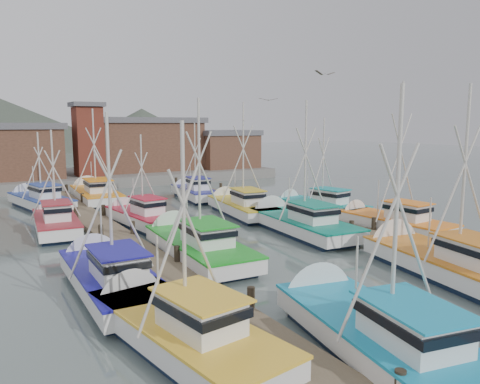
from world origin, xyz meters
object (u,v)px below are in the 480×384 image
boat_4 (195,245)px  boat_0 (374,333)px  boat_1 (445,262)px  boat_8 (139,217)px  boat_12 (95,194)px  lookout_tower (88,139)px

boat_4 → boat_0: bearing=-86.0°
boat_1 → boat_8: 20.51m
boat_0 → boat_1: boat_1 is taller
boat_8 → boat_12: boat_12 is taller
lookout_tower → boat_8: bearing=-95.4°
boat_0 → boat_8: 22.18m
boat_0 → boat_8: size_ratio=1.22×
lookout_tower → boat_4: 33.87m
boat_0 → boat_4: size_ratio=1.02×
boat_1 → boat_8: size_ratio=1.29×
boat_8 → lookout_tower: bearing=78.6°
boat_8 → boat_12: size_ratio=0.80×
lookout_tower → boat_1: (6.66, -42.66, -4.87)m
lookout_tower → boat_4: bearing=-93.9°
boat_4 → boat_1: bearing=-42.7°
boat_12 → boat_0: bearing=-86.7°
boat_4 → boat_12: bearing=93.2°
boat_0 → lookout_tower: bearing=98.1°
boat_1 → boat_12: bearing=116.8°
boat_1 → boat_8: boat_1 is taller
lookout_tower → boat_12: lookout_tower is taller
boat_0 → boat_4: 12.94m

